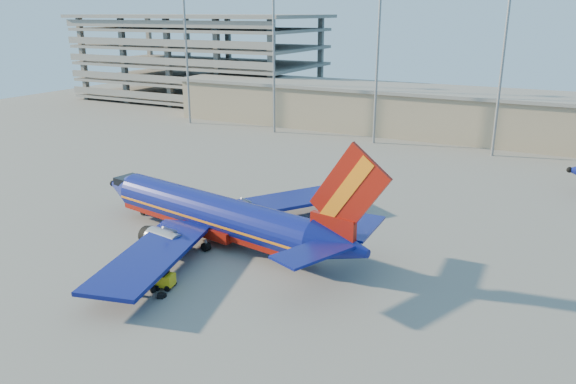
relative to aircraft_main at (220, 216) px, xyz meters
name	(u,v)px	position (x,y,z in m)	size (l,w,h in m)	color
ground	(272,236)	(3.95, 3.57, -2.63)	(220.00, 220.00, 0.00)	slate
terminal_building	(476,115)	(13.95, 61.57, 1.68)	(122.00, 16.00, 8.50)	gray
parking_garage	(201,54)	(-58.05, 77.62, 9.10)	(62.00, 32.00, 21.40)	slate
light_mast_row	(438,41)	(8.95, 49.57, 14.92)	(101.60, 1.60, 28.65)	gray
aircraft_main	(220,216)	(0.00, 0.00, 0.00)	(36.15, 34.48, 12.32)	navy
baggage_tug	(162,279)	(1.32, -10.67, -1.85)	(2.28, 1.61, 1.50)	gold
luggage_pile	(150,290)	(1.04, -11.87, -2.41)	(3.44, 1.92, 0.54)	black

